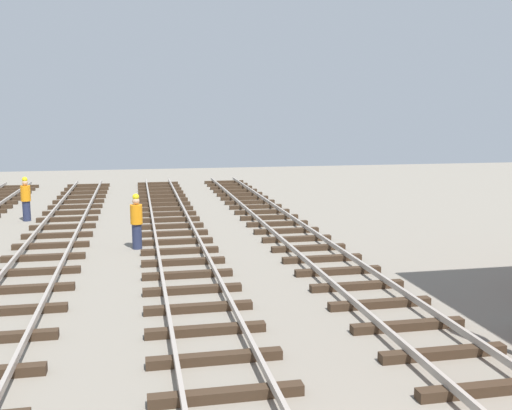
{
  "coord_description": "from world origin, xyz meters",
  "views": [
    {
      "loc": [
        -4.16,
        -4.43,
        4.53
      ],
      "look_at": [
        -0.54,
        13.39,
        1.68
      ],
      "focal_mm": 41.61,
      "sensor_mm": 36.0,
      "label": 1
    }
  ],
  "objects": [
    {
      "name": "track_worker_foreground",
      "position": [
        -8.74,
        21.58,
        0.93
      ],
      "size": [
        0.4,
        0.4,
        1.87
      ],
      "color": "#262D4C",
      "rests_on": "ground"
    },
    {
      "name": "track_worker_distant",
      "position": [
        -4.21,
        15.4,
        0.93
      ],
      "size": [
        0.4,
        0.4,
        1.87
      ],
      "color": "#262D4C",
      "rests_on": "ground"
    }
  ]
}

